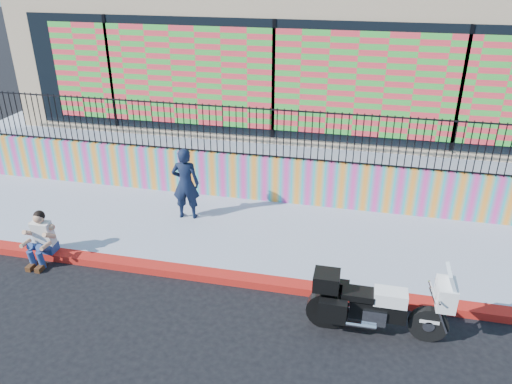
# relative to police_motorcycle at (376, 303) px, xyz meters

# --- Properties ---
(ground) EXTENTS (90.00, 90.00, 0.00)m
(ground) POSITION_rel_police_motorcycle_xyz_m (-2.63, 0.82, -0.57)
(ground) COLOR black
(ground) RESTS_ON ground
(red_curb) EXTENTS (16.00, 0.30, 0.15)m
(red_curb) POSITION_rel_police_motorcycle_xyz_m (-2.63, 0.82, -0.50)
(red_curb) COLOR #AB0C18
(red_curb) RESTS_ON ground
(sidewalk) EXTENTS (16.00, 3.00, 0.15)m
(sidewalk) POSITION_rel_police_motorcycle_xyz_m (-2.63, 2.47, -0.50)
(sidewalk) COLOR #8F98AC
(sidewalk) RESTS_ON ground
(mural_wall) EXTENTS (16.00, 0.20, 1.10)m
(mural_wall) POSITION_rel_police_motorcycle_xyz_m (-2.63, 4.07, 0.13)
(mural_wall) COLOR #DA3996
(mural_wall) RESTS_ON sidewalk
(metal_fence) EXTENTS (15.80, 0.04, 1.20)m
(metal_fence) POSITION_rel_police_motorcycle_xyz_m (-2.63, 4.07, 1.28)
(metal_fence) COLOR black
(metal_fence) RESTS_ON mural_wall
(elevated_platform) EXTENTS (16.00, 10.00, 1.25)m
(elevated_platform) POSITION_rel_police_motorcycle_xyz_m (-2.63, 9.17, 0.05)
(elevated_platform) COLOR #8F98AC
(elevated_platform) RESTS_ON ground
(storefront_building) EXTENTS (14.00, 8.06, 4.00)m
(storefront_building) POSITION_rel_police_motorcycle_xyz_m (-2.63, 8.96, 2.67)
(storefront_building) COLOR tan
(storefront_building) RESTS_ON elevated_platform
(police_motorcycle) EXTENTS (2.20, 0.73, 1.37)m
(police_motorcycle) POSITION_rel_police_motorcycle_xyz_m (0.00, 0.00, 0.00)
(police_motorcycle) COLOR black
(police_motorcycle) RESTS_ON ground
(police_officer) EXTENTS (0.65, 0.47, 1.66)m
(police_officer) POSITION_rel_police_motorcycle_xyz_m (-4.18, 2.81, 0.41)
(police_officer) COLOR black
(police_officer) RESTS_ON sidewalk
(seated_man) EXTENTS (0.54, 0.71, 1.06)m
(seated_man) POSITION_rel_police_motorcycle_xyz_m (-6.44, 0.63, -0.12)
(seated_man) COLOR navy
(seated_man) RESTS_ON ground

